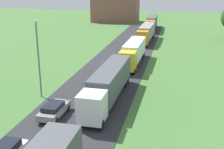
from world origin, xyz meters
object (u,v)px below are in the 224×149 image
car_third (54,110)px  lamppost_second (38,56)px  distant_building (115,10)px  truck_third (133,52)px  truck_fourth (146,32)px  truck_fifth (152,22)px  truck_second (109,83)px

car_third → lamppost_second: bearing=128.1°
distant_building → lamppost_second: bearing=-85.3°
truck_third → truck_fourth: truck_fourth is taller
truck_third → truck_fifth: size_ratio=0.88×
truck_second → lamppost_second: (-8.14, -0.63, 2.92)m
truck_third → truck_fifth: truck_fifth is taller
truck_second → lamppost_second: lamppost_second is taller
truck_third → car_third: size_ratio=2.86×
truck_third → truck_second: bearing=-91.3°
lamppost_second → car_third: bearing=-51.9°
car_third → distant_building: distant_building is taller
truck_second → lamppost_second: bearing=-175.6°
truck_second → car_third: truck_second is taller
truck_second → car_third: bearing=-129.6°
lamppost_second → truck_third: bearing=63.2°
truck_fifth → car_third: 58.46m
truck_third → distant_building: (-14.13, 51.89, 1.84)m
truck_fourth → car_third: size_ratio=3.13×
truck_second → distant_building: bearing=101.4°
distant_building → truck_fifth: bearing=-47.8°
distant_building → truck_second: bearing=-78.6°
truck_fifth → lamppost_second: size_ratio=1.59×
truck_fourth → car_third: (-4.81, -41.14, -1.34)m
truck_fifth → lamppost_second: lamppost_second is taller
truck_second → truck_fifth: size_ratio=1.02×
truck_third → truck_fourth: 19.56m
car_third → distant_building: bearing=97.2°
truck_fourth → truck_fifth: size_ratio=0.96×
truck_fourth → distant_building: bearing=113.6°
truck_third → lamppost_second: lamppost_second is taller
truck_second → truck_third: size_ratio=1.15×
truck_fifth → distant_building: size_ratio=0.95×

